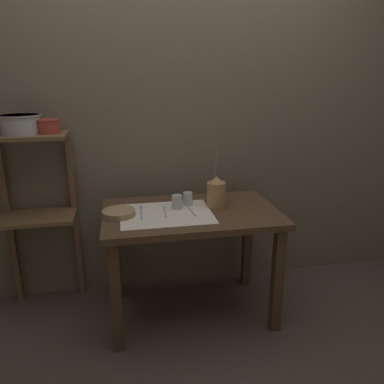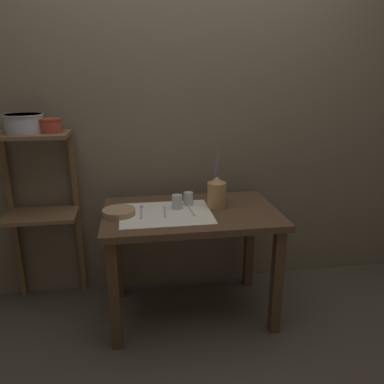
# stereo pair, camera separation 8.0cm
# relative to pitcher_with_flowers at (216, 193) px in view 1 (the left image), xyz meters

# --- Properties ---
(ground_plane) EXTENTS (12.00, 12.00, 0.00)m
(ground_plane) POSITION_rel_pitcher_with_flowers_xyz_m (-0.17, -0.04, -0.81)
(ground_plane) COLOR #473F35
(stone_wall_back) EXTENTS (7.00, 0.06, 2.40)m
(stone_wall_back) POSITION_rel_pitcher_with_flowers_xyz_m (-0.17, 0.40, 0.39)
(stone_wall_back) COLOR #6B5E4C
(stone_wall_back) RESTS_ON ground_plane
(wooden_table) EXTENTS (1.07, 0.67, 0.72)m
(wooden_table) POSITION_rel_pitcher_with_flowers_xyz_m (-0.17, -0.04, -0.20)
(wooden_table) COLOR #4C3523
(wooden_table) RESTS_ON ground_plane
(wooden_shelf_unit) EXTENTS (0.46, 0.30, 1.18)m
(wooden_shelf_unit) POSITION_rel_pitcher_with_flowers_xyz_m (-1.12, 0.25, -0.00)
(wooden_shelf_unit) COLOR brown
(wooden_shelf_unit) RESTS_ON ground_plane
(linen_cloth) EXTENTS (0.55, 0.43, 0.00)m
(linen_cloth) POSITION_rel_pitcher_with_flowers_xyz_m (-0.33, -0.07, -0.09)
(linen_cloth) COLOR silver
(linen_cloth) RESTS_ON wooden_table
(pitcher_with_flowers) EXTENTS (0.12, 0.12, 0.41)m
(pitcher_with_flowers) POSITION_rel_pitcher_with_flowers_xyz_m (0.00, 0.00, 0.00)
(pitcher_with_flowers) COLOR #A87F4C
(pitcher_with_flowers) RESTS_ON wooden_table
(wooden_bowl) EXTENTS (0.19, 0.19, 0.04)m
(wooden_bowl) POSITION_rel_pitcher_with_flowers_xyz_m (-0.61, -0.05, -0.07)
(wooden_bowl) COLOR #9E7F5B
(wooden_bowl) RESTS_ON wooden_table
(glass_tumbler_near) EXTENTS (0.06, 0.06, 0.09)m
(glass_tumbler_near) POSITION_rel_pitcher_with_flowers_xyz_m (-0.25, 0.00, -0.05)
(glass_tumbler_near) COLOR #B7C1BC
(glass_tumbler_near) RESTS_ON wooden_table
(glass_tumbler_far) EXTENTS (0.06, 0.06, 0.08)m
(glass_tumbler_far) POSITION_rel_pitcher_with_flowers_xyz_m (-0.17, 0.06, -0.05)
(glass_tumbler_far) COLOR #B7C1BC
(glass_tumbler_far) RESTS_ON wooden_table
(spoon_inner) EXTENTS (0.03, 0.21, 0.02)m
(spoon_inner) POSITION_rel_pitcher_with_flowers_xyz_m (-0.47, 0.01, -0.09)
(spoon_inner) COLOR #A8A8AD
(spoon_inner) RESTS_ON wooden_table
(knife_center) EXTENTS (0.02, 0.20, 0.00)m
(knife_center) POSITION_rel_pitcher_with_flowers_xyz_m (-0.33, -0.05, -0.09)
(knife_center) COLOR #A8A8AD
(knife_center) RESTS_ON wooden_table
(fork_inner) EXTENTS (0.03, 0.20, 0.00)m
(fork_inner) POSITION_rel_pitcher_with_flowers_xyz_m (-0.18, -0.05, -0.09)
(fork_inner) COLOR #A8A8AD
(fork_inner) RESTS_ON wooden_table
(metal_pot_large) EXTENTS (0.23, 0.23, 0.11)m
(metal_pot_large) POSITION_rel_pitcher_with_flowers_xyz_m (-1.14, 0.20, 0.43)
(metal_pot_large) COLOR #A8A8AD
(metal_pot_large) RESTS_ON wooden_shelf_unit
(metal_pot_small) EXTENTS (0.14, 0.14, 0.08)m
(metal_pot_small) POSITION_rel_pitcher_with_flowers_xyz_m (-0.99, 0.20, 0.42)
(metal_pot_small) COLOR #9E3828
(metal_pot_small) RESTS_ON wooden_shelf_unit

